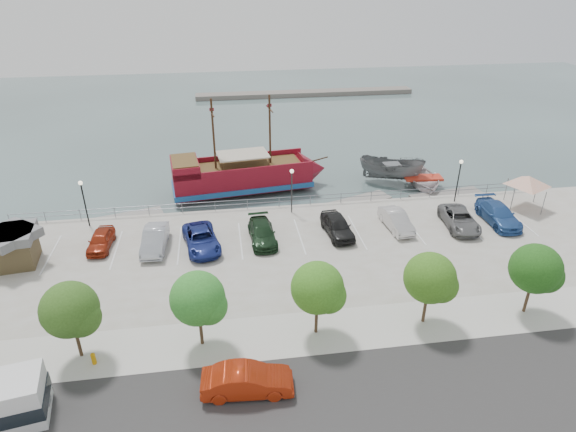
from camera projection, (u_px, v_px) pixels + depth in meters
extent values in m
plane|color=#40504F|center=(304.00, 259.00, 39.37)|extent=(160.00, 160.00, 0.00)
cube|color=#302E2E|center=(357.00, 408.00, 24.86)|extent=(100.00, 8.00, 0.04)
cube|color=#BCB7AF|center=(331.00, 330.00, 30.13)|extent=(100.00, 4.00, 0.05)
cylinder|color=slate|center=(290.00, 197.00, 45.31)|extent=(50.00, 0.06, 0.06)
cylinder|color=slate|center=(290.00, 201.00, 45.50)|extent=(50.00, 0.06, 0.06)
cube|color=#696157|center=(305.00, 93.00, 88.72)|extent=(40.00, 3.00, 0.80)
cube|color=maroon|center=(242.00, 177.00, 50.35)|extent=(14.59, 6.21, 2.30)
cube|color=#1B4F8F|center=(242.00, 183.00, 50.69)|extent=(14.88, 6.50, 0.53)
cone|color=maroon|center=(312.00, 169.00, 52.22)|extent=(3.35, 4.57, 4.24)
cube|color=maroon|center=(185.00, 167.00, 48.15)|extent=(3.20, 4.72, 1.24)
cube|color=brown|center=(184.00, 160.00, 47.84)|extent=(2.98, 4.35, 0.11)
cube|color=brown|center=(246.00, 166.00, 49.90)|extent=(11.89, 5.34, 0.13)
cube|color=maroon|center=(238.00, 157.00, 51.48)|extent=(14.04, 2.00, 0.62)
cube|color=maroon|center=(245.00, 171.00, 47.86)|extent=(14.04, 2.00, 0.62)
cylinder|color=#382111|center=(270.00, 130.00, 48.89)|extent=(0.24, 0.24, 7.24)
cylinder|color=#382111|center=(214.00, 135.00, 47.50)|extent=(0.24, 0.24, 7.24)
cylinder|color=#382111|center=(270.00, 109.00, 47.86)|extent=(0.47, 2.64, 0.12)
cylinder|color=#382111|center=(212.00, 113.00, 46.48)|extent=(0.47, 2.64, 0.12)
cube|color=#C1B49D|center=(243.00, 154.00, 49.25)|extent=(5.51, 3.99, 0.11)
cylinder|color=#382111|center=(318.00, 160.00, 51.88)|extent=(2.20, 0.42, 0.52)
imported|color=slate|center=(391.00, 171.00, 52.54)|extent=(7.48, 5.55, 2.72)
imported|color=beige|center=(423.00, 181.00, 51.80)|extent=(5.28, 7.00, 1.37)
cube|color=gray|center=(128.00, 218.00, 45.40)|extent=(6.68, 3.54, 0.37)
cube|color=gray|center=(357.00, 203.00, 48.25)|extent=(7.56, 4.48, 0.42)
cube|color=slate|center=(447.00, 196.00, 49.48)|extent=(7.97, 3.33, 0.44)
cube|color=#4E4027|center=(14.00, 251.00, 36.45)|extent=(3.39, 3.39, 2.23)
cube|color=slate|center=(9.00, 235.00, 35.82)|extent=(3.84, 3.84, 0.71)
cylinder|color=slate|center=(506.00, 189.00, 46.48)|extent=(0.09, 0.09, 2.29)
cylinder|color=slate|center=(536.00, 191.00, 46.03)|extent=(0.09, 0.09, 2.29)
cylinder|color=slate|center=(512.00, 201.00, 44.13)|extent=(0.09, 0.09, 2.29)
cylinder|color=slate|center=(544.00, 203.00, 43.68)|extent=(0.09, 0.09, 2.29)
pyramid|color=silver|center=(529.00, 176.00, 44.14)|extent=(5.56, 5.56, 0.93)
imported|color=#AA270D|center=(247.00, 381.00, 25.45)|extent=(4.99, 2.03, 1.61)
cylinder|color=#CA8605|center=(94.00, 360.00, 27.47)|extent=(0.26, 0.26, 0.64)
sphere|color=#CA8605|center=(93.00, 355.00, 27.31)|extent=(0.28, 0.28, 0.28)
cylinder|color=black|center=(85.00, 205.00, 41.37)|extent=(0.12, 0.12, 4.00)
sphere|color=#FFF2CC|center=(80.00, 183.00, 40.40)|extent=(0.36, 0.36, 0.36)
cylinder|color=black|center=(292.00, 193.00, 43.68)|extent=(0.12, 0.12, 4.00)
sphere|color=#FFF2CC|center=(292.00, 171.00, 42.71)|extent=(0.36, 0.36, 0.36)
cylinder|color=black|center=(458.00, 182.00, 45.74)|extent=(0.12, 0.12, 4.00)
sphere|color=#FFF2CC|center=(461.00, 162.00, 44.77)|extent=(0.36, 0.36, 0.36)
cylinder|color=#473321|center=(78.00, 341.00, 27.70)|extent=(0.20, 0.20, 2.20)
sphere|color=#2C4F18|center=(70.00, 309.00, 26.63)|extent=(3.20, 3.20, 3.20)
sphere|color=#2C4F18|center=(81.00, 318.00, 26.63)|extent=(2.20, 2.20, 2.20)
cylinder|color=#473321|center=(201.00, 329.00, 28.60)|extent=(0.20, 0.20, 2.20)
sphere|color=#296C23|center=(198.00, 298.00, 27.53)|extent=(3.20, 3.20, 3.20)
sphere|color=#296C23|center=(209.00, 306.00, 27.53)|extent=(2.20, 2.20, 2.20)
cylinder|color=#473321|center=(316.00, 318.00, 29.50)|extent=(0.20, 0.20, 2.20)
sphere|color=#34691A|center=(317.00, 288.00, 28.43)|extent=(3.20, 3.20, 3.20)
sphere|color=#34691A|center=(328.00, 295.00, 28.43)|extent=(2.20, 2.20, 2.20)
cylinder|color=#473321|center=(425.00, 308.00, 30.40)|extent=(0.20, 0.20, 2.20)
sphere|color=#336018|center=(430.00, 278.00, 29.33)|extent=(3.20, 3.20, 3.20)
sphere|color=#336018|center=(440.00, 285.00, 29.33)|extent=(2.20, 2.20, 2.20)
cylinder|color=#473321|center=(527.00, 298.00, 31.30)|extent=(0.20, 0.20, 2.20)
sphere|color=#1C4A14|center=(536.00, 269.00, 30.23)|extent=(3.20, 3.20, 3.20)
sphere|color=#1C4A14|center=(546.00, 276.00, 30.23)|extent=(2.20, 2.20, 2.20)
imported|color=maroon|center=(101.00, 240.00, 38.71)|extent=(1.87, 4.19, 1.40)
imported|color=#A6AAB3|center=(155.00, 239.00, 38.56)|extent=(1.96, 5.02, 1.63)
imported|color=navy|center=(201.00, 239.00, 38.69)|extent=(3.48, 5.86, 1.53)
imported|color=black|center=(262.00, 233.00, 39.67)|extent=(2.28, 5.14, 1.47)
imported|color=black|center=(337.00, 226.00, 40.57)|extent=(2.39, 5.01, 1.65)
imported|color=beige|center=(396.00, 220.00, 41.55)|extent=(2.00, 4.75, 1.52)
imported|color=slate|center=(459.00, 219.00, 41.80)|extent=(3.05, 5.58, 1.48)
imported|color=#295092|center=(498.00, 214.00, 42.50)|extent=(2.33, 5.60, 1.62)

